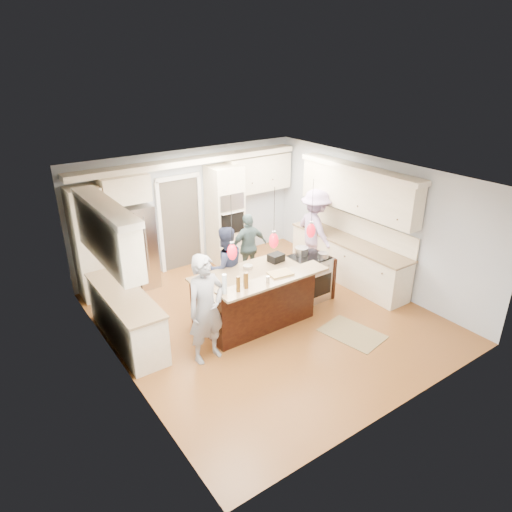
% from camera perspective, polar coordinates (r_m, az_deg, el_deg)
% --- Properties ---
extents(ground_plane, '(6.00, 6.00, 0.00)m').
position_cam_1_polar(ground_plane, '(8.72, 1.33, -7.69)').
color(ground_plane, brown).
rests_on(ground_plane, ground).
extents(room_shell, '(5.54, 6.04, 2.72)m').
position_cam_1_polar(room_shell, '(7.92, 1.46, 3.57)').
color(room_shell, '#B2BCC6').
rests_on(room_shell, ground).
extents(refrigerator, '(0.90, 0.70, 1.80)m').
position_cam_1_polar(refrigerator, '(9.79, -15.31, 1.01)').
color(refrigerator, '#B7B7BC').
rests_on(refrigerator, ground).
extents(oven_column, '(0.72, 0.69, 2.30)m').
position_cam_1_polar(oven_column, '(10.63, -3.87, 5.12)').
color(oven_column, '#F5E5C7').
rests_on(oven_column, ground).
extents(back_upper_cabinets, '(5.30, 0.61, 2.54)m').
position_cam_1_polar(back_upper_cabinets, '(9.90, -11.69, 6.40)').
color(back_upper_cabinets, '#F5E5C7').
rests_on(back_upper_cabinets, ground).
extents(right_counter_run, '(0.64, 3.10, 2.51)m').
position_cam_1_polar(right_counter_run, '(9.94, 11.80, 2.70)').
color(right_counter_run, '#F5E5C7').
rests_on(right_counter_run, ground).
extents(left_cabinets, '(0.64, 2.30, 2.51)m').
position_cam_1_polar(left_cabinets, '(7.88, -16.71, -3.69)').
color(left_cabinets, '#F5E5C7').
rests_on(left_cabinets, ground).
extents(kitchen_island, '(2.10, 1.46, 1.12)m').
position_cam_1_polar(kitchen_island, '(8.40, -0.29, -5.17)').
color(kitchen_island, black).
rests_on(kitchen_island, ground).
extents(island_range, '(0.82, 0.71, 0.92)m').
position_cam_1_polar(island_range, '(9.25, 6.63, -2.66)').
color(island_range, '#B7B7BC').
rests_on(island_range, ground).
extents(pendant_lights, '(1.75, 0.15, 1.03)m').
position_cam_1_polar(pendant_lights, '(7.41, 2.24, 1.95)').
color(pendant_lights, black).
rests_on(pendant_lights, ground).
extents(person_bar_end, '(0.71, 0.51, 1.84)m').
position_cam_1_polar(person_bar_end, '(7.23, -6.23, -6.60)').
color(person_bar_end, gray).
rests_on(person_bar_end, ground).
extents(person_far_left, '(0.86, 0.70, 1.65)m').
position_cam_1_polar(person_far_left, '(8.77, -3.87, -1.43)').
color(person_far_left, navy).
rests_on(person_far_left, ground).
extents(person_far_right, '(0.89, 0.42, 1.48)m').
position_cam_1_polar(person_far_right, '(9.90, -0.90, 1.18)').
color(person_far_right, '#455F60').
rests_on(person_far_right, ground).
extents(person_range_side, '(0.84, 1.29, 1.88)m').
position_cam_1_polar(person_range_side, '(10.35, 7.41, 3.20)').
color(person_range_side, '#A48BBB').
rests_on(person_range_side, ground).
extents(floor_rug, '(0.91, 1.18, 0.01)m').
position_cam_1_polar(floor_rug, '(8.43, 11.94, -9.45)').
color(floor_rug, '#968151').
rests_on(floor_rug, ground).
extents(water_bottle, '(0.09, 0.09, 0.33)m').
position_cam_1_polar(water_bottle, '(7.15, -3.95, -3.51)').
color(water_bottle, silver).
rests_on(water_bottle, kitchen_island).
extents(beer_bottle_a, '(0.08, 0.08, 0.27)m').
position_cam_1_polar(beer_bottle_a, '(7.21, -2.24, -3.52)').
color(beer_bottle_a, '#4F310E').
rests_on(beer_bottle_a, kitchen_island).
extents(beer_bottle_b, '(0.09, 0.09, 0.28)m').
position_cam_1_polar(beer_bottle_b, '(7.31, -1.23, -3.07)').
color(beer_bottle_b, '#4F310E').
rests_on(beer_bottle_b, kitchen_island).
extents(beer_bottle_c, '(0.08, 0.08, 0.23)m').
position_cam_1_polar(beer_bottle_c, '(7.36, -1.37, -3.04)').
color(beer_bottle_c, '#4F310E').
rests_on(beer_bottle_c, kitchen_island).
extents(drink_can, '(0.07, 0.07, 0.11)m').
position_cam_1_polar(drink_can, '(7.52, 1.48, -2.95)').
color(drink_can, '#B7B7BC').
rests_on(drink_can, kitchen_island).
extents(cutting_board, '(0.43, 0.33, 0.03)m').
position_cam_1_polar(cutting_board, '(7.82, 3.07, -2.19)').
color(cutting_board, tan).
rests_on(cutting_board, kitchen_island).
extents(pot_large, '(0.26, 0.26, 0.15)m').
position_cam_1_polar(pot_large, '(9.08, 5.73, 0.62)').
color(pot_large, '#B7B7BC').
rests_on(pot_large, island_range).
extents(pot_small, '(0.20, 0.20, 0.10)m').
position_cam_1_polar(pot_small, '(9.01, 8.41, 0.11)').
color(pot_small, '#B7B7BC').
rests_on(pot_small, island_range).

